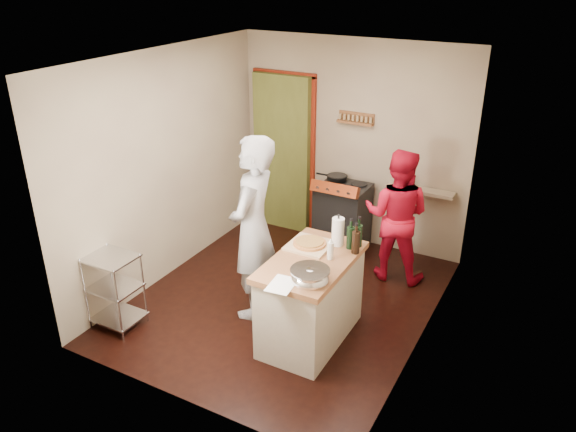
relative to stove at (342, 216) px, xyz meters
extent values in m
plane|color=black|center=(-0.05, -1.42, -0.45)|extent=(3.50, 3.50, 0.00)
cube|color=tan|center=(-0.05, 0.33, 0.85)|extent=(3.00, 0.04, 2.60)
cube|color=#565B23|center=(-1.00, 0.38, 0.60)|extent=(0.80, 0.40, 2.10)
cube|color=maroon|center=(-1.42, 0.31, 0.60)|extent=(0.06, 0.06, 2.10)
cube|color=maroon|center=(-0.58, 0.31, 0.60)|extent=(0.06, 0.06, 2.10)
cube|color=maroon|center=(-1.00, 0.31, 1.65)|extent=(0.90, 0.06, 0.06)
cube|color=brown|center=(0.00, 0.28, 1.15)|extent=(0.46, 0.09, 0.03)
cube|color=brown|center=(0.00, 0.32, 1.21)|extent=(0.46, 0.02, 0.12)
cube|color=olive|center=(0.00, 0.28, 1.21)|extent=(0.42, 0.04, 0.07)
cube|color=tan|center=(0.90, 0.23, 0.45)|extent=(0.80, 0.18, 0.04)
cube|color=black|center=(0.70, 0.23, 0.57)|extent=(0.10, 0.14, 0.22)
cube|color=tan|center=(-1.55, -1.42, 0.85)|extent=(0.04, 3.50, 2.60)
cube|color=tan|center=(1.45, -1.42, 0.85)|extent=(0.04, 3.50, 2.60)
cube|color=white|center=(-0.05, -1.42, 2.16)|extent=(3.00, 3.50, 0.02)
cube|color=black|center=(0.00, 0.01, -0.05)|extent=(0.60, 0.55, 0.80)
cube|color=black|center=(0.00, 0.01, 0.38)|extent=(0.60, 0.55, 0.06)
cube|color=maroon|center=(0.00, -0.27, 0.47)|extent=(0.60, 0.15, 0.17)
cylinder|color=black|center=(-0.15, 0.14, 0.46)|extent=(0.26, 0.26, 0.05)
cylinder|color=silver|center=(-1.55, -2.80, -0.05)|extent=(0.02, 0.02, 0.80)
cylinder|color=silver|center=(-1.11, -2.80, -0.05)|extent=(0.02, 0.02, 0.80)
cylinder|color=silver|center=(-1.55, -2.44, -0.05)|extent=(0.02, 0.02, 0.80)
cylinder|color=silver|center=(-1.11, -2.44, -0.05)|extent=(0.02, 0.02, 0.80)
cube|color=silver|center=(-1.33, -2.62, -0.35)|extent=(0.48, 0.40, 0.02)
cube|color=silver|center=(-1.33, -2.62, 0.00)|extent=(0.48, 0.40, 0.02)
cube|color=silver|center=(-1.33, -2.62, 0.33)|extent=(0.48, 0.40, 0.02)
cube|color=#BCB4A0|center=(0.49, -1.88, -0.04)|extent=(0.63, 1.11, 0.83)
cube|color=#9D613B|center=(0.49, -1.88, 0.40)|extent=(0.69, 1.17, 0.06)
cube|color=tan|center=(0.36, -1.66, 0.45)|extent=(0.40, 0.40, 0.02)
cylinder|color=#CC823F|center=(0.36, -1.66, 0.47)|extent=(0.32, 0.32, 0.02)
ellipsoid|color=silver|center=(0.65, -2.23, 0.49)|extent=(0.35, 0.35, 0.11)
cylinder|color=white|center=(0.58, -1.49, 0.57)|extent=(0.12, 0.12, 0.28)
cylinder|color=silver|center=(0.64, -1.79, 0.52)|extent=(0.06, 0.06, 0.17)
cube|color=white|center=(0.47, -2.40, 0.44)|extent=(0.24, 0.32, 0.00)
cylinder|color=black|center=(0.77, -1.43, 0.59)|extent=(0.08, 0.08, 0.31)
cylinder|color=black|center=(0.80, -1.57, 0.59)|extent=(0.08, 0.08, 0.31)
cylinder|color=black|center=(0.72, -1.50, 0.59)|extent=(0.08, 0.08, 0.31)
imported|color=#A0A0A4|center=(-0.24, -1.73, 0.51)|extent=(0.57, 0.77, 1.93)
imported|color=red|center=(0.80, -0.34, 0.33)|extent=(0.81, 0.66, 1.56)
camera|label=1|loc=(2.47, -5.99, 2.98)|focal=35.00mm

